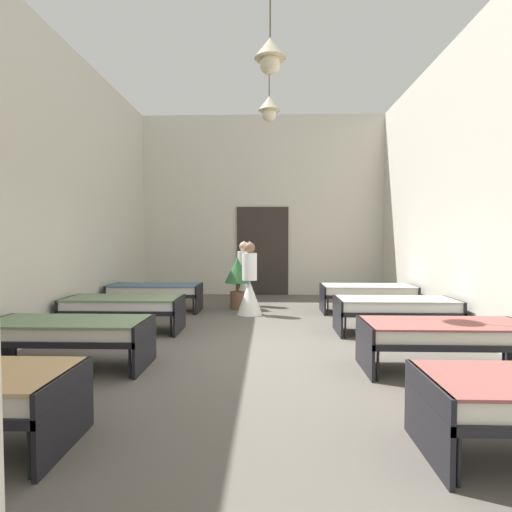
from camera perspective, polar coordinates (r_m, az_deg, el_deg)
The scene contains 11 objects.
ground_plane at distance 5.97m, azimuth 0.05°, elevation -13.08°, with size 7.16×11.61×0.10m, color #59544C.
room_shell at distance 7.17m, azimuth 0.40°, elevation 9.69°, with size 6.96×11.21×4.89m.
bed_left_row_1 at distance 5.48m, azimuth -24.63°, elevation -9.45°, with size 1.90×0.84×0.57m.
bed_right_row_1 at distance 5.33m, azimuth 24.77°, elevation -9.79°, with size 1.90×0.84×0.57m.
bed_left_row_2 at distance 7.20m, azimuth -17.84°, elevation -6.52°, with size 1.90×0.84×0.57m.
bed_right_row_2 at distance 7.09m, azimuth 18.74°, elevation -6.67°, with size 1.90×0.84×0.57m.
bed_left_row_3 at distance 9.00m, azimuth -13.75°, elevation -4.69°, with size 1.90×0.84×0.57m.
bed_right_row_3 at distance 8.91m, azimuth 15.18°, elevation -4.77°, with size 1.90×0.84×0.57m.
nurse_near_aisle at distance 8.36m, azimuth -0.90°, elevation -4.53°, with size 0.52×0.52×1.49m.
nurse_mid_aisle at distance 9.51m, azimuth -1.66°, elevation -3.68°, with size 0.52×0.52×1.49m.
potted_plant at distance 8.99m, azimuth -2.60°, elevation -2.71°, with size 0.55×0.55×1.14m.
Camera 1 is at (0.18, -5.75, 1.55)m, focal length 28.86 mm.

